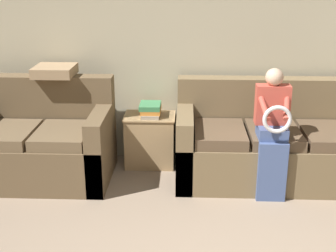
{
  "coord_description": "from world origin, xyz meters",
  "views": [
    {
      "loc": [
        -0.42,
        -2.11,
        2.07
      ],
      "look_at": [
        -0.58,
        1.67,
        0.75
      ],
      "focal_mm": 50.0,
      "sensor_mm": 36.0,
      "label": 1
    }
  ],
  "objects_px": {
    "side_shelf": "(150,139)",
    "throw_pillow": "(55,71)",
    "book_stack": "(151,109)",
    "couch_side": "(41,144)",
    "child_left_seated": "(273,129)",
    "couch_main": "(270,145)"
  },
  "relations": [
    {
      "from": "side_shelf",
      "to": "throw_pillow",
      "type": "relative_size",
      "value": 1.4
    },
    {
      "from": "side_shelf",
      "to": "book_stack",
      "type": "bearing_deg",
      "value": -33.94
    },
    {
      "from": "couch_side",
      "to": "book_stack",
      "type": "distance_m",
      "value": 1.17
    },
    {
      "from": "child_left_seated",
      "to": "throw_pillow",
      "type": "height_order",
      "value": "child_left_seated"
    },
    {
      "from": "couch_side",
      "to": "side_shelf",
      "type": "relative_size",
      "value": 2.51
    },
    {
      "from": "side_shelf",
      "to": "throw_pillow",
      "type": "xyz_separation_m",
      "value": [
        -0.96,
        -0.05,
        0.75
      ]
    },
    {
      "from": "child_left_seated",
      "to": "book_stack",
      "type": "height_order",
      "value": "child_left_seated"
    },
    {
      "from": "throw_pillow",
      "to": "child_left_seated",
      "type": "bearing_deg",
      "value": -15.59
    },
    {
      "from": "couch_main",
      "to": "throw_pillow",
      "type": "height_order",
      "value": "throw_pillow"
    },
    {
      "from": "side_shelf",
      "to": "couch_side",
      "type": "bearing_deg",
      "value": -161.69
    },
    {
      "from": "book_stack",
      "to": "side_shelf",
      "type": "bearing_deg",
      "value": 146.06
    },
    {
      "from": "child_left_seated",
      "to": "book_stack",
      "type": "xyz_separation_m",
      "value": [
        -1.16,
        0.64,
        -0.03
      ]
    },
    {
      "from": "couch_main",
      "to": "child_left_seated",
      "type": "relative_size",
      "value": 1.58
    },
    {
      "from": "child_left_seated",
      "to": "side_shelf",
      "type": "distance_m",
      "value": 1.39
    },
    {
      "from": "couch_main",
      "to": "couch_side",
      "type": "relative_size",
      "value": 1.34
    },
    {
      "from": "child_left_seated",
      "to": "book_stack",
      "type": "distance_m",
      "value": 1.32
    },
    {
      "from": "book_stack",
      "to": "throw_pillow",
      "type": "height_order",
      "value": "throw_pillow"
    },
    {
      "from": "couch_side",
      "to": "book_stack",
      "type": "xyz_separation_m",
      "value": [
        1.08,
        0.35,
        0.28
      ]
    },
    {
      "from": "couch_main",
      "to": "side_shelf",
      "type": "relative_size",
      "value": 3.36
    },
    {
      "from": "couch_side",
      "to": "child_left_seated",
      "type": "height_order",
      "value": "child_left_seated"
    },
    {
      "from": "couch_main",
      "to": "couch_side",
      "type": "xyz_separation_m",
      "value": [
        -2.3,
        -0.09,
        0.01
      ]
    },
    {
      "from": "book_stack",
      "to": "throw_pillow",
      "type": "bearing_deg",
      "value": -177.29
    }
  ]
}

